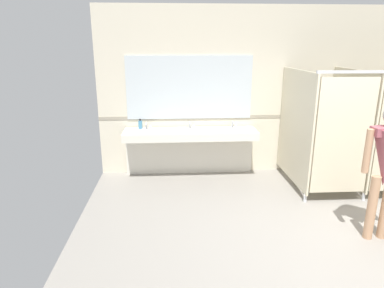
% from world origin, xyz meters
% --- Properties ---
extents(ground_plane, '(7.01, 6.30, 0.10)m').
position_xyz_m(ground_plane, '(0.00, 0.00, -0.05)').
color(ground_plane, gray).
extents(wall_back, '(7.01, 0.12, 3.00)m').
position_xyz_m(wall_back, '(0.00, 2.91, 1.50)').
color(wall_back, beige).
rests_on(wall_back, ground_plane).
extents(wall_back_tile_band, '(7.01, 0.01, 0.06)m').
position_xyz_m(wall_back_tile_band, '(0.00, 2.85, 1.05)').
color(wall_back_tile_band, '#9E937F').
rests_on(wall_back_tile_band, wall_back).
extents(vanity_counter, '(2.34, 0.57, 1.00)m').
position_xyz_m(vanity_counter, '(-1.86, 2.64, 0.65)').
color(vanity_counter, silver).
rests_on(vanity_counter, ground_plane).
extents(mirror_panel, '(2.24, 0.02, 1.12)m').
position_xyz_m(mirror_panel, '(-1.86, 2.84, 1.59)').
color(mirror_panel, silver).
rests_on(mirror_panel, wall_back).
extents(bathroom_stalls, '(2.85, 1.48, 1.99)m').
position_xyz_m(bathroom_stalls, '(1.24, 1.88, 1.04)').
color(bathroom_stalls, beige).
rests_on(bathroom_stalls, ground_plane).
extents(soap_dispenser, '(0.07, 0.07, 0.18)m').
position_xyz_m(soap_dispenser, '(-2.75, 2.72, 0.96)').
color(soap_dispenser, teal).
rests_on(soap_dispenser, vanity_counter).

